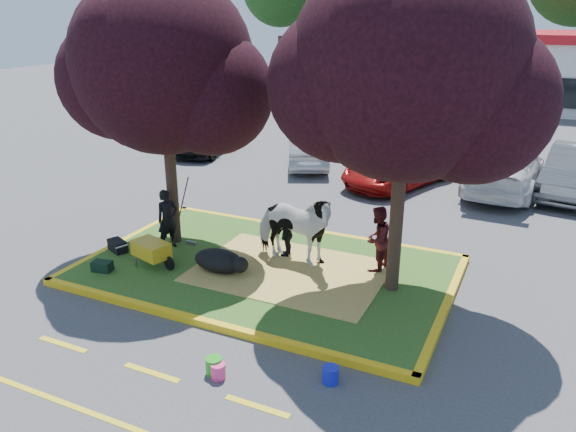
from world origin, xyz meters
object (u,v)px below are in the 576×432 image
at_px(car_silver, 309,148).
at_px(cow, 293,228).
at_px(bucket_pink, 218,371).
at_px(car_black, 207,134).
at_px(calf, 219,261).
at_px(handler, 168,219).
at_px(bucket_blue, 330,375).
at_px(wheelbarrow, 151,249).
at_px(bucket_green, 214,366).

bearing_deg(car_silver, cow, 86.75).
distance_m(bucket_pink, car_black, 15.80).
relative_size(calf, handler, 0.81).
height_order(cow, bucket_blue, cow).
xyz_separation_m(cow, bucket_pink, (0.62, -4.34, -0.88)).
height_order(handler, bucket_blue, handler).
bearing_deg(car_silver, calf, 77.31).
bearing_deg(handler, bucket_pink, -108.29).
relative_size(calf, wheelbarrow, 0.75).
xyz_separation_m(calf, bucket_blue, (3.66, -2.51, -0.27)).
xyz_separation_m(wheelbarrow, car_black, (-5.22, 10.41, 0.18)).
xyz_separation_m(wheelbarrow, bucket_green, (3.35, -2.70, -0.41)).
height_order(handler, car_silver, handler).
xyz_separation_m(wheelbarrow, car_silver, (-0.46, 10.23, 0.12)).
bearing_deg(bucket_blue, bucket_green, -161.91).
bearing_deg(bucket_pink, car_black, 123.41).
xyz_separation_m(wheelbarrow, bucket_pink, (3.48, -2.77, -0.43)).
distance_m(handler, bucket_green, 5.30).
bearing_deg(bucket_green, bucket_blue, 18.09).
distance_m(calf, bucket_blue, 4.44).
height_order(bucket_green, bucket_pink, bucket_green).
bearing_deg(calf, cow, 35.34).
bearing_deg(bucket_blue, cow, 122.58).
height_order(wheelbarrow, car_black, car_black).
bearing_deg(wheelbarrow, bucket_pink, -21.80).
bearing_deg(calf, bucket_blue, -40.21).
bearing_deg(bucket_green, car_black, 123.18).
bearing_deg(cow, bucket_green, -171.27).
height_order(calf, car_silver, car_silver).
distance_m(cow, bucket_pink, 4.47).
bearing_deg(cow, bucket_pink, -169.74).
bearing_deg(cow, wheelbarrow, 120.85).
bearing_deg(bucket_pink, bucket_green, 149.91).
distance_m(bucket_blue, car_silver, 13.56).
bearing_deg(car_black, car_silver, -13.41).
height_order(bucket_green, car_black, car_black).
xyz_separation_m(bucket_green, bucket_blue, (1.85, 0.60, -0.00)).
bearing_deg(wheelbarrow, car_black, 133.34).
xyz_separation_m(bucket_blue, car_black, (-10.41, 12.50, 0.60)).
bearing_deg(bucket_blue, handler, 150.14).
height_order(bucket_green, car_silver, car_silver).
relative_size(handler, bucket_blue, 5.11).
bearing_deg(car_silver, bucket_blue, 90.46).
relative_size(cow, bucket_pink, 7.67).
height_order(cow, calf, cow).
bearing_deg(wheelbarrow, bucket_green, -22.09).
relative_size(bucket_green, car_black, 0.07).
height_order(bucket_blue, car_black, car_black).
bearing_deg(car_black, calf, -67.14).
xyz_separation_m(handler, wheelbarrow, (0.30, -1.06, -0.33)).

